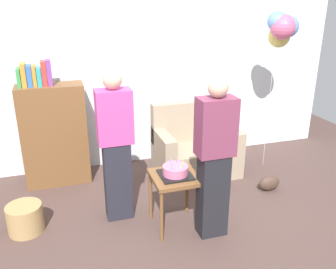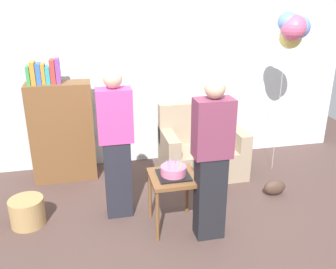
% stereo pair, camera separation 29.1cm
% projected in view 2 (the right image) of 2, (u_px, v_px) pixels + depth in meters
% --- Properties ---
extents(ground_plane, '(8.00, 8.00, 0.00)m').
position_uv_depth(ground_plane, '(182.00, 239.00, 3.61)').
color(ground_plane, '#4C3833').
extents(wall_back, '(6.00, 0.10, 2.70)m').
position_uv_depth(wall_back, '(146.00, 69.00, 5.01)').
color(wall_back, silver).
rests_on(wall_back, ground_plane).
extents(couch, '(1.10, 0.70, 0.96)m').
position_uv_depth(couch, '(202.00, 150.00, 4.90)').
color(couch, gray).
rests_on(couch, ground_plane).
extents(bookshelf, '(0.80, 0.36, 1.60)m').
position_uv_depth(bookshelf, '(62.00, 130.00, 4.65)').
color(bookshelf, brown).
rests_on(bookshelf, ground_plane).
extents(side_table, '(0.48, 0.48, 0.60)m').
position_uv_depth(side_table, '(173.00, 184.00, 3.66)').
color(side_table, brown).
rests_on(side_table, ground_plane).
extents(birthday_cake, '(0.32, 0.32, 0.17)m').
position_uv_depth(birthday_cake, '(173.00, 171.00, 3.61)').
color(birthday_cake, black).
rests_on(birthday_cake, side_table).
extents(person_blowing_candles, '(0.36, 0.22, 1.63)m').
position_uv_depth(person_blowing_candles, '(116.00, 145.00, 3.77)').
color(person_blowing_candles, '#23232D').
rests_on(person_blowing_candles, ground_plane).
extents(person_holding_cake, '(0.36, 0.22, 1.63)m').
position_uv_depth(person_holding_cake, '(212.00, 161.00, 3.40)').
color(person_holding_cake, black).
rests_on(person_holding_cake, ground_plane).
extents(wicker_basket, '(0.36, 0.36, 0.30)m').
position_uv_depth(wicker_basket, '(27.00, 212.00, 3.81)').
color(wicker_basket, '#A88451').
rests_on(wicker_basket, ground_plane).
extents(handbag, '(0.28, 0.14, 0.20)m').
position_uv_depth(handbag, '(275.00, 187.00, 4.41)').
color(handbag, '#473328').
rests_on(handbag, ground_plane).
extents(balloon_bunch, '(0.40, 0.46, 2.13)m').
position_uv_depth(balloon_bunch, '(293.00, 29.00, 4.44)').
color(balloon_bunch, silver).
rests_on(balloon_bunch, ground_plane).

